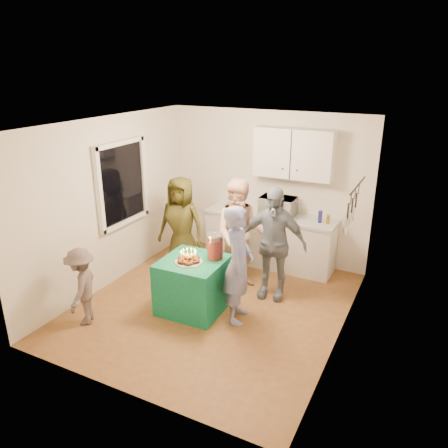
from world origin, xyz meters
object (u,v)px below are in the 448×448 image
at_px(woman_back_left, 181,225).
at_px(child_near_left, 82,287).
at_px(party_table, 193,285).
at_px(punch_jar, 215,247).
at_px(woman_back_right, 273,243).
at_px(counter, 269,241).
at_px(microwave, 278,206).
at_px(man_birthday, 238,265).
at_px(woman_back_center, 240,234).

relative_size(woman_back_left, child_near_left, 1.51).
relative_size(party_table, child_near_left, 0.79).
distance_m(punch_jar, woman_back_right, 0.90).
distance_m(counter, child_near_left, 3.25).
relative_size(microwave, party_table, 0.68).
height_order(microwave, punch_jar, microwave).
bearing_deg(party_table, child_near_left, -139.89).
bearing_deg(woman_back_right, counter, 107.62).
bearing_deg(woman_back_right, party_table, -139.71).
bearing_deg(counter, party_table, -102.28).
bearing_deg(woman_back_right, woman_back_left, 169.87).
distance_m(counter, woman_back_right, 1.20).
height_order(counter, child_near_left, child_near_left).
height_order(man_birthday, woman_back_right, woman_back_right).
height_order(woman_back_left, woman_back_center, woman_back_center).
bearing_deg(woman_back_left, punch_jar, -42.48).
xyz_separation_m(party_table, woman_back_left, (-0.81, 1.00, 0.43)).
bearing_deg(microwave, child_near_left, -120.81).
xyz_separation_m(woman_back_left, woman_back_center, (1.09, -0.05, 0.05)).
distance_m(counter, woman_back_center, 1.04).
xyz_separation_m(woman_back_left, child_near_left, (-0.33, -1.96, -0.27)).
relative_size(microwave, punch_jar, 1.70).
bearing_deg(woman_back_center, child_near_left, -150.36).
relative_size(woman_back_left, woman_back_center, 0.94).
height_order(punch_jar, child_near_left, punch_jar).
distance_m(punch_jar, child_near_left, 1.85).
bearing_deg(man_birthday, party_table, 78.77).
xyz_separation_m(counter, woman_back_right, (0.43, -1.03, 0.42)).
distance_m(party_table, man_birthday, 0.80).
bearing_deg(punch_jar, woman_back_right, 47.78).
height_order(man_birthday, woman_back_left, man_birthday).
height_order(party_table, woman_back_right, woman_back_right).
bearing_deg(punch_jar, microwave, 80.35).
distance_m(party_table, child_near_left, 1.50).
relative_size(party_table, woman_back_left, 0.52).
bearing_deg(microwave, woman_back_center, -105.30).
xyz_separation_m(woman_back_center, child_near_left, (-1.42, -1.91, -0.32)).
bearing_deg(woman_back_left, woman_back_right, -10.13).
bearing_deg(counter, punch_jar, -95.60).
height_order(man_birthday, child_near_left, man_birthday).
distance_m(woman_back_center, woman_back_right, 0.57).
xyz_separation_m(microwave, child_near_left, (-1.67, -2.85, -0.53)).
relative_size(punch_jar, woman_back_left, 0.21).
bearing_deg(party_table, counter, 77.72).
distance_m(counter, man_birthday, 1.90).
relative_size(microwave, man_birthday, 0.36).
relative_size(counter, woman_back_center, 1.28).
bearing_deg(microwave, counter, 179.61).
bearing_deg(child_near_left, woman_back_center, 118.36).
distance_m(party_table, woman_back_left, 1.36).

